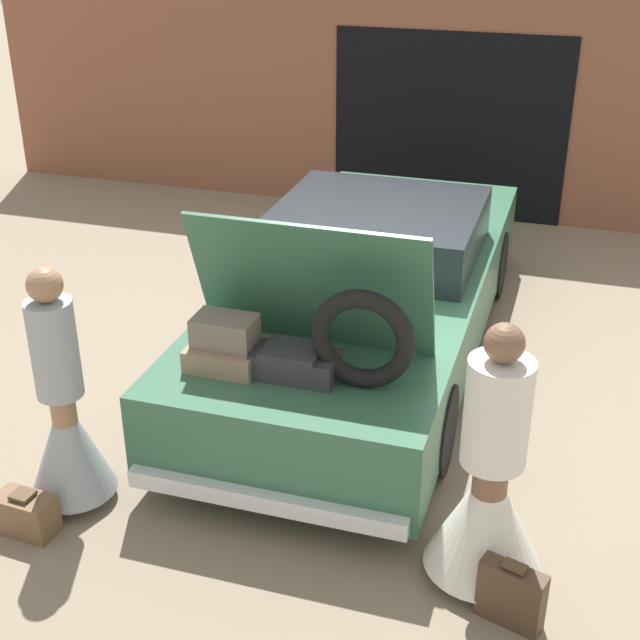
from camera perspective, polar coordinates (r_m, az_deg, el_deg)
The scene contains 7 objects.
ground_plane at distance 7.89m, azimuth 2.99°, elevation -2.11°, with size 40.00×40.00×0.00m, color #7F705B.
garage_wall_back at distance 10.98m, azimuth 8.40°, elevation 13.70°, with size 12.00×0.14×2.80m.
car at distance 7.61m, azimuth 3.08°, elevation 1.80°, with size 1.98×5.14×1.83m.
person_left at distance 6.03m, azimuth -15.99°, elevation -6.30°, with size 0.57×0.57×1.70m.
person_right at distance 5.30m, azimuth 10.75°, elevation -10.85°, with size 0.70×0.70×1.69m.
suitcase_beside_left_person at distance 6.10m, azimuth -18.29°, elevation -11.70°, with size 0.40×0.24×0.30m.
suitcase_beside_right_person at distance 5.29m, azimuth 12.14°, elevation -16.83°, with size 0.40×0.23×0.41m.
Camera 1 is at (1.66, -6.73, 3.77)m, focal length 50.00 mm.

